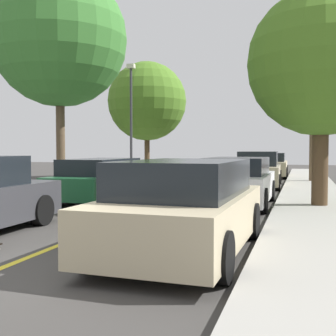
{
  "coord_description": "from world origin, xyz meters",
  "views": [
    {
      "loc": [
        3.82,
        -4.58,
        1.6
      ],
      "look_at": [
        -0.17,
        8.25,
        1.0
      ],
      "focal_mm": 46.0,
      "sensor_mm": 36.0,
      "label": 1
    }
  ],
  "objects_px": {
    "parked_car_right_far": "(259,170)",
    "street_tree_left_nearest": "(59,39)",
    "street_tree_left_near": "(147,101)",
    "street_tree_right_nearest": "(322,63)",
    "streetlamp": "(131,114)",
    "parked_car_right_nearest": "(184,207)",
    "parked_car_right_farthest": "(269,165)",
    "street_tree_right_near": "(313,75)",
    "parked_car_right_near": "(237,182)",
    "parked_car_left_near": "(102,179)"
  },
  "relations": [
    {
      "from": "streetlamp",
      "to": "parked_car_right_far",
      "type": "bearing_deg",
      "value": -5.24
    },
    {
      "from": "parked_car_right_near",
      "to": "street_tree_right_near",
      "type": "height_order",
      "value": "street_tree_right_near"
    },
    {
      "from": "streetlamp",
      "to": "parked_car_right_nearest",
      "type": "bearing_deg",
      "value": -64.48
    },
    {
      "from": "parked_car_right_far",
      "to": "street_tree_left_nearest",
      "type": "bearing_deg",
      "value": -142.05
    },
    {
      "from": "parked_car_right_nearest",
      "to": "street_tree_right_nearest",
      "type": "bearing_deg",
      "value": 68.27
    },
    {
      "from": "parked_car_right_farthest",
      "to": "parked_car_right_far",
      "type": "bearing_deg",
      "value": -90.0
    },
    {
      "from": "parked_car_right_far",
      "to": "street_tree_left_nearest",
      "type": "distance_m",
      "value": 9.37
    },
    {
      "from": "parked_car_left_near",
      "to": "street_tree_left_near",
      "type": "bearing_deg",
      "value": 102.16
    },
    {
      "from": "parked_car_right_far",
      "to": "streetlamp",
      "type": "xyz_separation_m",
      "value": [
        -5.97,
        0.55,
        2.53
      ]
    },
    {
      "from": "parked_car_right_far",
      "to": "street_tree_right_near",
      "type": "xyz_separation_m",
      "value": [
        2.17,
        2.32,
        4.2
      ]
    },
    {
      "from": "parked_car_left_near",
      "to": "street_tree_right_near",
      "type": "height_order",
      "value": "street_tree_right_near"
    },
    {
      "from": "parked_car_right_near",
      "to": "parked_car_right_farthest",
      "type": "bearing_deg",
      "value": 90.0
    },
    {
      "from": "parked_car_right_nearest",
      "to": "street_tree_left_nearest",
      "type": "relative_size",
      "value": 0.54
    },
    {
      "from": "street_tree_right_nearest",
      "to": "street_tree_right_near",
      "type": "distance_m",
      "value": 8.91
    },
    {
      "from": "parked_car_right_farthest",
      "to": "streetlamp",
      "type": "distance_m",
      "value": 8.57
    },
    {
      "from": "parked_car_left_near",
      "to": "parked_car_right_nearest",
      "type": "height_order",
      "value": "parked_car_right_nearest"
    },
    {
      "from": "street_tree_right_nearest",
      "to": "streetlamp",
      "type": "distance_m",
      "value": 10.8
    },
    {
      "from": "parked_car_right_nearest",
      "to": "street_tree_left_near",
      "type": "xyz_separation_m",
      "value": [
        -6.39,
        15.84,
        3.47
      ]
    },
    {
      "from": "parked_car_right_far",
      "to": "street_tree_right_nearest",
      "type": "distance_m",
      "value": 7.53
    },
    {
      "from": "parked_car_right_far",
      "to": "street_tree_left_near",
      "type": "xyz_separation_m",
      "value": [
        -6.39,
        3.87,
        3.46
      ]
    },
    {
      "from": "parked_car_right_farthest",
      "to": "street_tree_left_nearest",
      "type": "height_order",
      "value": "street_tree_left_nearest"
    },
    {
      "from": "street_tree_left_near",
      "to": "streetlamp",
      "type": "bearing_deg",
      "value": -82.81
    },
    {
      "from": "streetlamp",
      "to": "parked_car_right_near",
      "type": "bearing_deg",
      "value": -48.69
    },
    {
      "from": "parked_car_right_nearest",
      "to": "parked_car_right_farthest",
      "type": "bearing_deg",
      "value": 90.0
    },
    {
      "from": "parked_car_right_near",
      "to": "parked_car_right_far",
      "type": "height_order",
      "value": "parked_car_right_far"
    },
    {
      "from": "street_tree_left_nearest",
      "to": "street_tree_left_near",
      "type": "bearing_deg",
      "value": 90.0
    },
    {
      "from": "street_tree_left_nearest",
      "to": "street_tree_left_near",
      "type": "height_order",
      "value": "street_tree_left_nearest"
    },
    {
      "from": "street_tree_left_near",
      "to": "street_tree_right_nearest",
      "type": "distance_m",
      "value": 13.47
    },
    {
      "from": "parked_car_right_far",
      "to": "street_tree_right_near",
      "type": "relative_size",
      "value": 0.7
    },
    {
      "from": "street_tree_right_nearest",
      "to": "parked_car_right_farthest",
      "type": "bearing_deg",
      "value": 99.73
    },
    {
      "from": "parked_car_right_near",
      "to": "parked_car_right_farthest",
      "type": "xyz_separation_m",
      "value": [
        -0.0,
        12.38,
        -0.0
      ]
    },
    {
      "from": "parked_car_left_near",
      "to": "parked_car_right_farthest",
      "type": "bearing_deg",
      "value": 71.1
    },
    {
      "from": "parked_car_left_near",
      "to": "parked_car_right_farthest",
      "type": "relative_size",
      "value": 1.07
    },
    {
      "from": "parked_car_right_far",
      "to": "street_tree_right_near",
      "type": "distance_m",
      "value": 5.27
    },
    {
      "from": "street_tree_left_nearest",
      "to": "streetlamp",
      "type": "height_order",
      "value": "street_tree_left_nearest"
    },
    {
      "from": "parked_car_right_near",
      "to": "street_tree_right_near",
      "type": "relative_size",
      "value": 0.6
    },
    {
      "from": "parked_car_right_near",
      "to": "street_tree_left_near",
      "type": "bearing_deg",
      "value": 122.27
    },
    {
      "from": "parked_car_right_nearest",
      "to": "street_tree_left_near",
      "type": "bearing_deg",
      "value": 111.98
    },
    {
      "from": "parked_car_right_nearest",
      "to": "parked_car_right_farthest",
      "type": "distance_m",
      "value": 18.1
    },
    {
      "from": "parked_car_left_near",
      "to": "street_tree_right_near",
      "type": "xyz_separation_m",
      "value": [
        6.39,
        8.52,
        4.27
      ]
    },
    {
      "from": "parked_car_right_farthest",
      "to": "parked_car_right_near",
      "type": "bearing_deg",
      "value": -90.0
    },
    {
      "from": "parked_car_right_nearest",
      "to": "streetlamp",
      "type": "xyz_separation_m",
      "value": [
        -5.97,
        12.51,
        2.54
      ]
    },
    {
      "from": "parked_car_left_near",
      "to": "street_tree_left_nearest",
      "type": "xyz_separation_m",
      "value": [
        -2.17,
        1.21,
        4.76
      ]
    },
    {
      "from": "street_tree_right_near",
      "to": "parked_car_right_near",
      "type": "bearing_deg",
      "value": -104.2
    },
    {
      "from": "street_tree_left_near",
      "to": "street_tree_right_nearest",
      "type": "relative_size",
      "value": 1.11
    },
    {
      "from": "parked_car_right_nearest",
      "to": "parked_car_right_near",
      "type": "distance_m",
      "value": 5.72
    },
    {
      "from": "street_tree_left_nearest",
      "to": "parked_car_right_far",
      "type": "bearing_deg",
      "value": 37.95
    },
    {
      "from": "parked_car_left_near",
      "to": "street_tree_left_nearest",
      "type": "bearing_deg",
      "value": 150.78
    },
    {
      "from": "parked_car_right_near",
      "to": "parked_car_right_farthest",
      "type": "distance_m",
      "value": 12.38
    },
    {
      "from": "parked_car_right_far",
      "to": "street_tree_left_near",
      "type": "relative_size",
      "value": 0.76
    }
  ]
}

